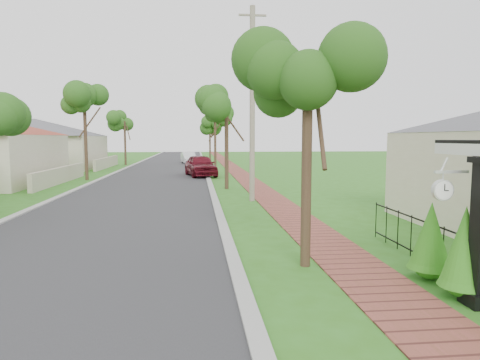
{
  "coord_description": "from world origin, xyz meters",
  "views": [
    {
      "loc": [
        -0.17,
        -7.52,
        2.82
      ],
      "look_at": [
        1.19,
        5.77,
        1.5
      ],
      "focal_mm": 32.0,
      "sensor_mm": 36.0,
      "label": 1
    }
  ],
  "objects_px": {
    "station_clock": "(443,188)",
    "parked_car_white": "(189,158)",
    "parked_car_red": "(201,166)",
    "utility_pole": "(252,104)",
    "near_tree": "(308,92)"
  },
  "relations": [
    {
      "from": "station_clock",
      "to": "parked_car_white",
      "type": "bearing_deg",
      "value": 97.14
    },
    {
      "from": "parked_car_red",
      "to": "utility_pole",
      "type": "bearing_deg",
      "value": -90.96
    },
    {
      "from": "parked_car_red",
      "to": "utility_pole",
      "type": "relative_size",
      "value": 0.55
    },
    {
      "from": "parked_car_red",
      "to": "near_tree",
      "type": "xyz_separation_m",
      "value": [
        2.06,
        -22.52,
        3.0
      ]
    },
    {
      "from": "parked_car_red",
      "to": "parked_car_white",
      "type": "height_order",
      "value": "parked_car_red"
    },
    {
      "from": "parked_car_white",
      "to": "utility_pole",
      "type": "distance_m",
      "value": 28.95
    },
    {
      "from": "parked_car_red",
      "to": "utility_pole",
      "type": "height_order",
      "value": "utility_pole"
    },
    {
      "from": "station_clock",
      "to": "parked_car_red",
      "type": "bearing_deg",
      "value": 99.05
    },
    {
      "from": "near_tree",
      "to": "station_clock",
      "type": "xyz_separation_m",
      "value": [
        1.86,
        -2.1,
        -1.84
      ]
    },
    {
      "from": "near_tree",
      "to": "station_clock",
      "type": "relative_size",
      "value": 7.45
    },
    {
      "from": "utility_pole",
      "to": "station_clock",
      "type": "xyz_separation_m",
      "value": [
        1.76,
        -11.88,
        -2.35
      ]
    },
    {
      "from": "parked_car_white",
      "to": "near_tree",
      "type": "height_order",
      "value": "near_tree"
    },
    {
      "from": "parked_car_red",
      "to": "station_clock",
      "type": "distance_m",
      "value": 24.95
    },
    {
      "from": "parked_car_red",
      "to": "parked_car_white",
      "type": "bearing_deg",
      "value": 83.58
    },
    {
      "from": "station_clock",
      "to": "utility_pole",
      "type": "bearing_deg",
      "value": 98.44
    }
  ]
}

